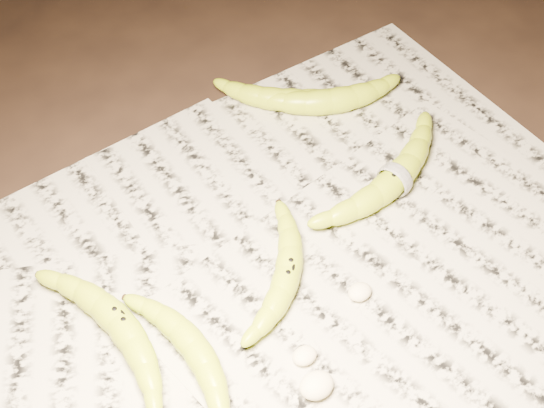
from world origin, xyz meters
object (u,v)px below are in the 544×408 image
banana_left_a (119,321)px  banana_upper_b (330,99)px  banana_taped (395,178)px  banana_upper_a (282,98)px  banana_center (288,272)px  banana_left_b (194,346)px

banana_left_a → banana_upper_b: 0.45m
banana_taped → banana_upper_b: (0.02, 0.17, -0.00)m
banana_upper_a → banana_center: bearing=-83.4°
banana_taped → banana_upper_a: bearing=83.3°
banana_taped → banana_left_a: bearing=163.7°
banana_left_a → banana_upper_a: 0.42m
banana_center → banana_upper_b: banana_upper_b is taller
banana_center → banana_upper_a: size_ratio=1.02×
banana_left_a → banana_left_b: size_ratio=1.19×
banana_center → banana_upper_b: 0.31m
banana_left_a → banana_center: (0.20, -0.04, -0.00)m
banana_upper_b → banana_left_b: bearing=-123.3°
banana_left_b → banana_center: (0.14, 0.03, -0.00)m
banana_left_a → banana_taped: 0.40m
banana_center → banana_taped: size_ratio=0.78×
banana_left_b → banana_upper_b: 0.43m
banana_left_a → banana_taped: banana_taped is taller
banana_left_b → banana_center: same height
banana_left_b → banana_taped: banana_taped is taller
banana_center → banana_upper_b: (0.21, 0.22, 0.00)m
banana_left_b → banana_center: 0.14m
banana_left_b → banana_taped: bearing=-80.4°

